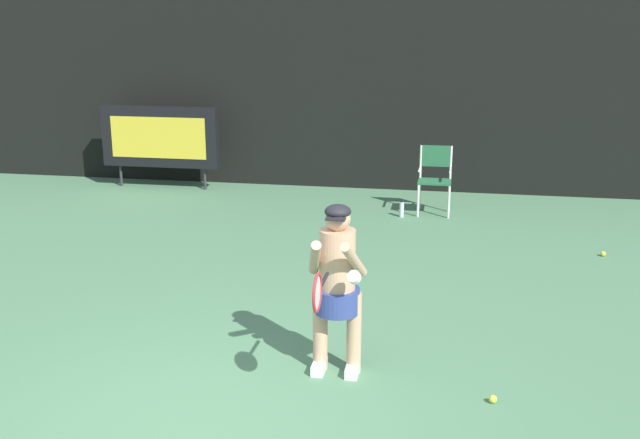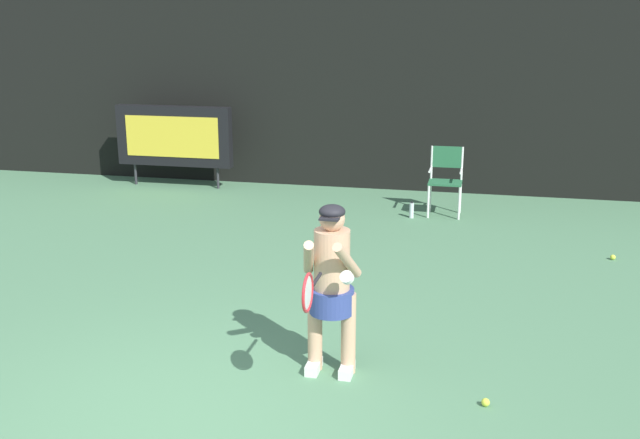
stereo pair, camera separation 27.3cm
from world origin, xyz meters
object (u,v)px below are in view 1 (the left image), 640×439
(water_bottle, at_px, (402,209))
(tennis_ball_loose, at_px, (603,254))
(scoreboard, at_px, (160,137))
(tennis_player, at_px, (337,282))
(tennis_racket, at_px, (318,292))
(umpire_chair, at_px, (435,176))
(tennis_ball_spare, at_px, (493,399))

(water_bottle, height_order, tennis_ball_loose, water_bottle)
(scoreboard, distance_m, tennis_player, 7.95)
(scoreboard, distance_m, tennis_racket, 8.49)
(umpire_chair, height_order, tennis_ball_spare, umpire_chair)
(tennis_player, bearing_deg, water_bottle, 88.27)
(umpire_chair, relative_size, tennis_racket, 1.79)
(tennis_player, bearing_deg, umpire_chair, 83.47)
(scoreboard, height_order, umpire_chair, scoreboard)
(umpire_chair, height_order, tennis_player, tennis_player)
(water_bottle, xyz_separation_m, tennis_player, (-0.16, -5.36, 0.72))
(umpire_chair, relative_size, tennis_ball_spare, 15.88)
(tennis_racket, distance_m, tennis_ball_loose, 5.50)
(tennis_racket, xyz_separation_m, tennis_ball_loose, (2.98, 4.52, -0.96))
(scoreboard, xyz_separation_m, umpire_chair, (5.02, -0.95, -0.33))
(umpire_chair, bearing_deg, scoreboard, 169.31)
(scoreboard, relative_size, umpire_chair, 2.04)
(water_bottle, bearing_deg, tennis_racket, -91.95)
(scoreboard, bearing_deg, tennis_ball_loose, -20.89)
(umpire_chair, height_order, tennis_racket, tennis_racket)
(tennis_player, distance_m, tennis_ball_spare, 1.60)
(tennis_racket, bearing_deg, tennis_player, 83.51)
(tennis_racket, bearing_deg, scoreboard, 117.84)
(tennis_ball_spare, bearing_deg, tennis_player, 166.38)
(tennis_ball_loose, bearing_deg, umpire_chair, 141.14)
(tennis_ball_loose, bearing_deg, tennis_racket, -123.39)
(tennis_ball_spare, bearing_deg, tennis_racket, -166.21)
(water_bottle, relative_size, tennis_ball_loose, 3.90)
(scoreboard, xyz_separation_m, tennis_ball_loose, (7.30, -2.79, -0.91))
(water_bottle, bearing_deg, umpire_chair, 34.33)
(scoreboard, relative_size, tennis_ball_spare, 32.35)
(tennis_ball_loose, bearing_deg, scoreboard, 159.11)
(scoreboard, relative_size, tennis_racket, 3.65)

